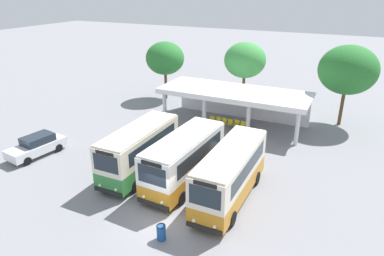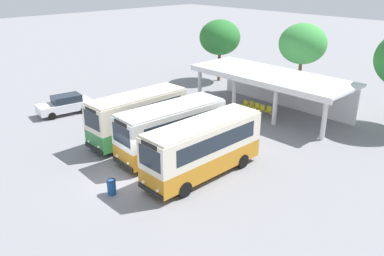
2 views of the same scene
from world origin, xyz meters
name	(u,v)px [view 1 (image 1 of 2)]	position (x,y,z in m)	size (l,w,h in m)	color
ground_plane	(159,222)	(0.00, 0.00, 0.00)	(180.00, 180.00, 0.00)	gray
city_bus_nearest_orange	(140,149)	(-4.10, 4.28, 1.90)	(2.42, 7.52, 3.45)	black
city_bus_second_in_row	(184,158)	(-0.65, 4.44, 1.88)	(2.74, 7.73, 3.41)	black
city_bus_middle_cream	(231,172)	(2.79, 3.94, 1.90)	(2.33, 8.05, 3.45)	black
parked_car_flank	(37,146)	(-13.02, 3.05, 0.83)	(2.36, 4.66, 1.62)	black
terminal_canopy	(236,97)	(-1.35, 16.69, 2.61)	(14.02, 5.32, 3.40)	silver
waiting_chair_end_by_column	(212,120)	(-3.12, 15.07, 0.52)	(0.45, 0.45, 0.86)	slate
waiting_chair_second_from_end	(218,120)	(-2.50, 15.14, 0.52)	(0.45, 0.45, 0.86)	slate
waiting_chair_middle_seat	(224,122)	(-1.88, 15.10, 0.52)	(0.45, 0.45, 0.86)	slate
waiting_chair_fourth_seat	(230,123)	(-1.26, 15.03, 0.52)	(0.45, 0.45, 0.86)	slate
waiting_chair_fifth_seat	(237,124)	(-0.65, 15.15, 0.52)	(0.45, 0.45, 0.86)	slate
waiting_chair_far_end_seat	(243,125)	(-0.03, 15.06, 0.52)	(0.45, 0.45, 0.86)	slate
roadside_tree_behind_canopy	(245,60)	(-2.52, 22.63, 4.95)	(4.53, 4.53, 6.89)	brown
roadside_tree_east_of_canopy	(348,70)	(7.92, 20.54, 5.35)	(5.29, 5.29, 7.61)	brown
roadside_tree_west_of_canopy	(165,58)	(-11.37, 20.57, 4.76)	(4.40, 4.40, 6.64)	brown
litter_bin_apron	(161,232)	(0.86, -1.24, 0.46)	(0.49, 0.49, 0.90)	#19478C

